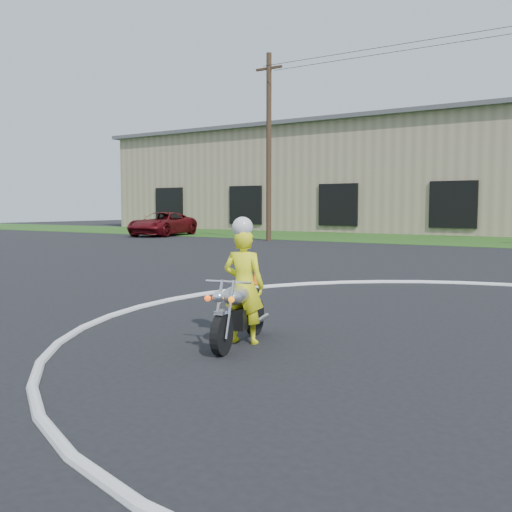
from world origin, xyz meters
The scene contains 5 objects.
ground centered at (0.00, 0.00, 0.00)m, with size 120.00×120.00×0.00m, color black.
primary_motorcycle centered at (-2.83, 0.82, 0.45)m, with size 0.66×1.73×0.92m.
rider_primary_grp centered at (-2.84, 0.95, 0.83)m, with size 0.64×0.50×1.71m.
pickup_grp centered at (-23.60, 21.90, 0.76)m, with size 3.60×5.86×1.52m.
warehouse centered at (-18.00, 39.99, 4.16)m, with size 41.00×17.00×8.30m.
Camera 1 is at (1.48, -5.32, 1.84)m, focal length 40.00 mm.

